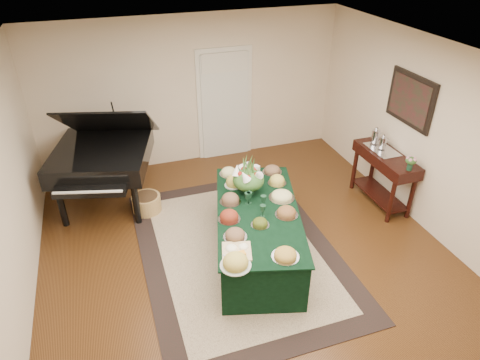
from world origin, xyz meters
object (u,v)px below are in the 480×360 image
object	(u,v)px
buffet_table	(257,232)
grand_piano	(102,156)
floral_centerpiece	(248,176)
mahogany_sideboard	(385,165)

from	to	relation	value
buffet_table	grand_piano	bearing A→B (deg)	133.24
buffet_table	grand_piano	distance (m)	2.74
floral_centerpiece	mahogany_sideboard	bearing A→B (deg)	2.92
grand_piano	mahogany_sideboard	size ratio (longest dim) A/B	1.62
buffet_table	mahogany_sideboard	world-z (taller)	mahogany_sideboard
floral_centerpiece	mahogany_sideboard	xyz separation A→B (m)	(2.33, 0.12, -0.31)
floral_centerpiece	mahogany_sideboard	size ratio (longest dim) A/B	0.37
floral_centerpiece	buffet_table	bearing A→B (deg)	-92.90
buffet_table	mahogany_sideboard	xyz separation A→B (m)	(2.35, 0.56, 0.32)
buffet_table	grand_piano	size ratio (longest dim) A/B	1.25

